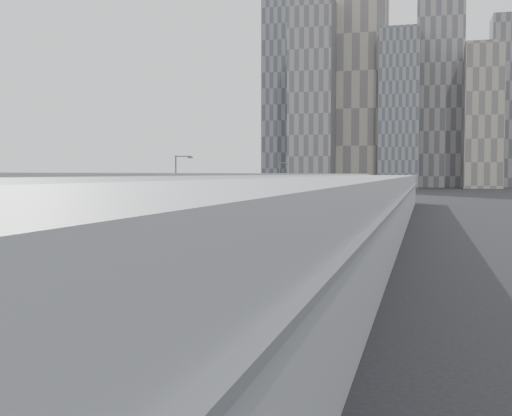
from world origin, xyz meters
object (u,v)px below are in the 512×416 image
(bus_7, at_px, (326,201))
(shipping_container, at_px, (286,202))
(street_lamp_far, at_px, (280,184))
(bus_9, at_px, (343,196))
(bus_2, at_px, (223,232))
(bus_1, at_px, (162,249))
(street_lamp_near, at_px, (177,191))
(bus_3, at_px, (261,220))
(bus_4, at_px, (288,213))
(bus_6, at_px, (315,205))
(bus_8, at_px, (335,198))
(bus_5, at_px, (302,208))
(bus_0, at_px, (85,273))
(suv, at_px, (314,200))

(bus_7, bearing_deg, shipping_container, -173.07)
(bus_7, distance_m, street_lamp_far, 15.32)
(bus_9, bearing_deg, bus_2, -85.34)
(bus_1, relative_size, street_lamp_near, 1.44)
(bus_3, xyz_separation_m, bus_4, (-0.10, 15.43, -0.10))
(bus_1, height_order, bus_4, bus_1)
(bus_1, xyz_separation_m, street_lamp_far, (-7.52, 73.05, 3.70))
(street_lamp_near, bearing_deg, bus_6, 82.23)
(bus_8, bearing_deg, street_lamp_far, -105.19)
(bus_7, bearing_deg, bus_4, -87.09)
(bus_4, xyz_separation_m, street_lamp_near, (-7.53, -22.57, 3.68))
(street_lamp_near, bearing_deg, bus_7, 84.15)
(bus_2, distance_m, bus_9, 99.51)
(bus_4, relative_size, bus_5, 0.94)
(bus_6, bearing_deg, bus_9, 90.72)
(bus_2, relative_size, bus_7, 0.98)
(bus_4, distance_m, bus_7, 41.85)
(street_lamp_near, bearing_deg, bus_4, 71.56)
(bus_4, height_order, bus_7, bus_4)
(bus_0, bearing_deg, street_lamp_far, 93.20)
(bus_0, xyz_separation_m, bus_3, (0.02, 40.22, 0.19))
(bus_4, bearing_deg, bus_6, 90.54)
(bus_9, distance_m, street_lamp_near, 93.39)
(bus_5, relative_size, bus_7, 1.10)
(bus_0, xyz_separation_m, bus_8, (-1.03, 110.78, 0.23))
(bus_2, bearing_deg, bus_9, 87.98)
(suv, bearing_deg, bus_7, -75.57)
(bus_3, bearing_deg, bus_4, 92.15)
(bus_6, height_order, street_lamp_near, street_lamp_near)
(street_lamp_far, bearing_deg, bus_0, -84.86)
(bus_1, height_order, street_lamp_far, street_lamp_far)
(bus_5, height_order, bus_9, bus_5)
(bus_0, relative_size, bus_4, 0.94)
(street_lamp_near, distance_m, shipping_container, 63.79)
(bus_6, height_order, shipping_container, bus_6)
(bus_3, height_order, shipping_container, bus_3)
(bus_1, height_order, shipping_container, bus_1)
(street_lamp_near, bearing_deg, bus_0, -77.05)
(bus_0, relative_size, suv, 1.96)
(bus_5, relative_size, street_lamp_far, 1.49)
(bus_1, xyz_separation_m, bus_5, (-0.33, 57.00, 0.09))
(bus_1, bearing_deg, bus_6, 85.62)
(bus_5, relative_size, street_lamp_near, 1.50)
(bus_2, relative_size, shipping_container, 1.79)
(street_lamp_far, bearing_deg, bus_7, 63.73)
(street_lamp_near, bearing_deg, suv, 89.82)
(bus_5, relative_size, shipping_container, 2.01)
(bus_0, bearing_deg, bus_8, 88.59)
(bus_3, bearing_deg, street_lamp_far, 101.58)
(bus_6, distance_m, shipping_container, 16.09)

